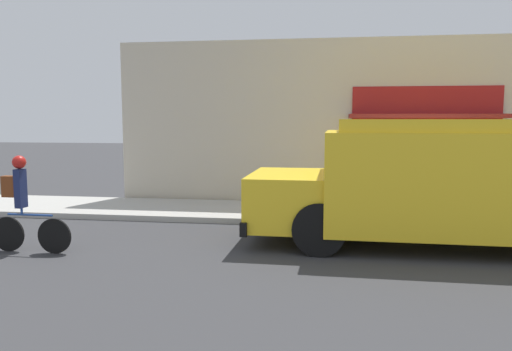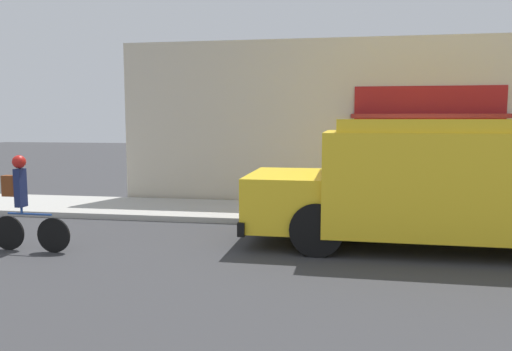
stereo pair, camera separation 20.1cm
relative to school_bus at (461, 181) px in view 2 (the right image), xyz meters
name	(u,v)px [view 2 (the right image)]	position (x,y,z in m)	size (l,w,h in m)	color
ground_plane	(426,231)	(-0.34, 1.28, -1.20)	(70.00, 70.00, 0.00)	#38383A
sidewalk	(417,217)	(-0.34, 2.48, -1.14)	(28.00, 2.41, 0.13)	#ADAAA3
storefront	(412,123)	(-0.33, 3.87, 0.96)	(15.15, 1.06, 4.31)	beige
school_bus	(461,181)	(0.00, 0.00, 0.00)	(6.93, 2.88, 2.27)	yellow
cyclist	(23,203)	(-7.47, -1.48, -0.36)	(1.48, 0.23, 1.66)	black
trash_bin	(360,193)	(-1.63, 2.68, -0.64)	(0.50, 0.50, 0.85)	#38383D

